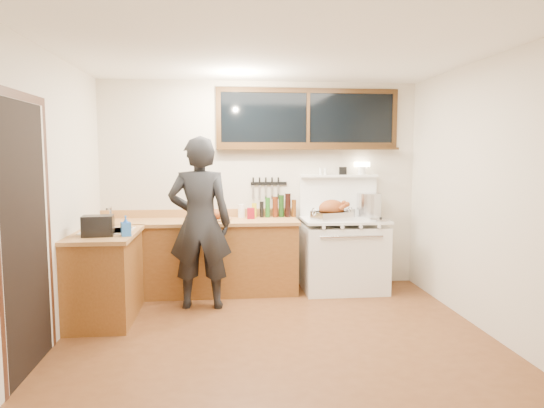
{
  "coord_description": "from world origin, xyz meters",
  "views": [
    {
      "loc": [
        -0.49,
        -4.4,
        1.7
      ],
      "look_at": [
        0.05,
        0.85,
        1.15
      ],
      "focal_mm": 32.0,
      "sensor_mm": 36.0,
      "label": 1
    }
  ],
  "objects": [
    {
      "name": "coffee_tin",
      "position": [
        -0.15,
        1.51,
        0.97
      ],
      "size": [
        0.09,
        0.07,
        0.14
      ],
      "color": "maroon",
      "rests_on": "counter_back"
    },
    {
      "name": "room_shell",
      "position": [
        0.0,
        0.0,
        1.65
      ],
      "size": [
        4.1,
        3.6,
        2.65
      ],
      "color": "beige",
      "rests_on": "ground"
    },
    {
      "name": "sink_unit",
      "position": [
        -1.68,
        0.7,
        0.85
      ],
      "size": [
        0.5,
        0.45,
        0.37
      ],
      "color": "white",
      "rests_on": "counter_left"
    },
    {
      "name": "saucepan",
      "position": [
        1.11,
        1.55,
        0.95
      ],
      "size": [
        0.18,
        0.27,
        0.1
      ],
      "color": "silver",
      "rests_on": "vintage_stove"
    },
    {
      "name": "stockpot",
      "position": [
        1.37,
        1.58,
        1.05
      ],
      "size": [
        0.41,
        0.41,
        0.3
      ],
      "color": "silver",
      "rests_on": "vintage_stove"
    },
    {
      "name": "ground_plane",
      "position": [
        0.0,
        0.0,
        -0.01
      ],
      "size": [
        4.0,
        3.5,
        0.02
      ],
      "primitive_type": "cube",
      "color": "#532D15"
    },
    {
      "name": "knife_strip",
      "position": [
        0.08,
        1.73,
        1.31
      ],
      "size": [
        0.46,
        0.03,
        0.28
      ],
      "color": "black",
      "rests_on": "room_shell"
    },
    {
      "name": "left_doorway",
      "position": [
        -1.99,
        -0.55,
        1.09
      ],
      "size": [
        0.02,
        1.04,
        2.17
      ],
      "color": "black",
      "rests_on": "ground"
    },
    {
      "name": "vintage_stove",
      "position": [
        1.0,
        1.41,
        0.47
      ],
      "size": [
        1.02,
        0.74,
        1.59
      ],
      "color": "white",
      "rests_on": "ground"
    },
    {
      "name": "soap_bottle",
      "position": [
        -1.43,
        0.38,
        1.0
      ],
      "size": [
        0.12,
        0.12,
        0.2
      ],
      "color": "blue",
      "rests_on": "counter_left"
    },
    {
      "name": "back_window",
      "position": [
        0.6,
        1.72,
        2.06
      ],
      "size": [
        2.32,
        0.13,
        0.77
      ],
      "color": "black",
      "rests_on": "room_shell"
    },
    {
      "name": "counter_left",
      "position": [
        -1.7,
        0.62,
        0.45
      ],
      "size": [
        0.64,
        1.09,
        0.9
      ],
      "color": "brown",
      "rests_on": "ground"
    },
    {
      "name": "toaster",
      "position": [
        -1.7,
        0.41,
        1.0
      ],
      "size": [
        0.31,
        0.23,
        0.2
      ],
      "color": "black",
      "rests_on": "counter_left"
    },
    {
      "name": "pot_lid",
      "position": [
        1.39,
        1.19,
        0.91
      ],
      "size": [
        0.31,
        0.31,
        0.04
      ],
      "color": "silver",
      "rests_on": "vintage_stove"
    },
    {
      "name": "bottle_cluster",
      "position": [
        0.19,
        1.63,
        1.03
      ],
      "size": [
        0.56,
        0.07,
        0.3
      ],
      "color": "black",
      "rests_on": "counter_back"
    },
    {
      "name": "roast_turkey",
      "position": [
        0.83,
        1.33,
        1.0
      ],
      "size": [
        0.49,
        0.43,
        0.24
      ],
      "color": "silver",
      "rests_on": "vintage_stove"
    },
    {
      "name": "man",
      "position": [
        -0.74,
        0.9,
        0.94
      ],
      "size": [
        0.71,
        0.49,
        1.89
      ],
      "color": "black",
      "rests_on": "ground"
    },
    {
      "name": "cutting_board",
      "position": [
        -0.59,
        1.4,
        0.95
      ],
      "size": [
        0.43,
        0.35,
        0.14
      ],
      "color": "#A97743",
      "rests_on": "counter_back"
    },
    {
      "name": "counter_back",
      "position": [
        -0.8,
        1.45,
        0.45
      ],
      "size": [
        2.44,
        0.64,
        1.0
      ],
      "color": "brown",
      "rests_on": "ground"
    },
    {
      "name": "pitcher",
      "position": [
        -0.25,
        1.64,
        0.98
      ],
      "size": [
        0.11,
        0.11,
        0.17
      ],
      "color": "white",
      "rests_on": "counter_back"
    }
  ]
}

